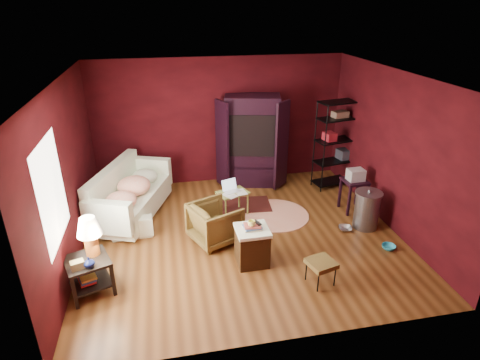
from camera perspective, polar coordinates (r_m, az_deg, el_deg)
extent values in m
cube|color=brown|center=(7.30, 0.31, -7.88)|extent=(5.50, 5.00, 0.02)
cube|color=white|center=(6.27, 0.37, 14.48)|extent=(5.50, 5.00, 0.02)
cube|color=#40090E|center=(9.00, -2.91, 8.31)|extent=(5.50, 0.02, 2.80)
cube|color=#40090E|center=(4.50, 6.86, -9.38)|extent=(5.50, 0.02, 2.80)
cube|color=#40090E|center=(6.71, -23.41, 0.51)|extent=(0.02, 5.00, 2.80)
cube|color=#40090E|center=(7.67, 21.02, 3.79)|extent=(0.02, 5.00, 2.80)
cube|color=white|center=(5.74, -25.20, -1.61)|extent=(0.02, 1.20, 1.40)
imported|color=white|center=(8.03, -15.18, -2.58)|extent=(0.61, 1.88, 0.73)
imported|color=black|center=(6.96, -3.57, -5.86)|extent=(0.95, 0.98, 0.78)
imported|color=#A9ACB0|center=(7.63, 14.81, -6.09)|extent=(0.25, 0.14, 0.25)
imported|color=#29A4C2|center=(7.31, 20.47, -8.42)|extent=(0.24, 0.14, 0.23)
imported|color=#0B123B|center=(5.92, -20.68, -10.93)|extent=(0.19, 0.20, 0.15)
imported|color=#EFEE75|center=(6.18, 1.65, -6.09)|extent=(0.13, 0.10, 0.12)
cube|color=black|center=(6.13, -20.95, -10.70)|extent=(0.74, 0.74, 0.04)
cube|color=black|center=(6.33, -20.46, -13.35)|extent=(0.69, 0.69, 0.03)
cube|color=black|center=(6.05, -22.49, -14.58)|extent=(0.06, 0.06, 0.54)
cube|color=black|center=(6.10, -17.62, -13.36)|extent=(0.06, 0.06, 0.54)
cube|color=black|center=(6.47, -23.38, -11.95)|extent=(0.06, 0.06, 0.54)
cube|color=black|center=(6.52, -18.86, -10.85)|extent=(0.06, 0.06, 0.54)
cylinder|color=orange|center=(6.13, -20.35, -8.57)|extent=(0.25, 0.25, 0.33)
cone|color=#F2E5C6|center=(5.98, -20.76, -6.16)|extent=(0.45, 0.45, 0.27)
cube|color=#90854F|center=(5.96, -22.13, -11.14)|extent=(0.20, 0.17, 0.12)
cube|color=red|center=(6.30, -20.95, -13.15)|extent=(0.29, 0.33, 0.03)
cube|color=#347ED2|center=(6.29, -20.91, -12.88)|extent=(0.29, 0.33, 0.03)
cube|color=#EDD74F|center=(6.27, -20.87, -12.61)|extent=(0.29, 0.33, 0.03)
cube|color=white|center=(8.02, -14.92, -3.09)|extent=(1.50, 2.19, 0.43)
cube|color=white|center=(8.05, -17.57, -1.04)|extent=(0.89, 1.96, 0.85)
cube|color=white|center=(7.12, -18.27, -5.09)|extent=(0.87, 0.48, 0.59)
cube|color=white|center=(8.77, -12.54, 1.27)|extent=(0.87, 0.48, 0.59)
ellipsoid|color=#FF5224|center=(7.38, -16.58, -2.83)|extent=(0.71, 0.71, 0.30)
ellipsoid|color=#FF5224|center=(7.85, -14.85, -0.78)|extent=(0.79, 0.79, 0.34)
ellipsoid|color=white|center=(8.31, -13.40, 0.50)|extent=(0.66, 0.66, 0.28)
cube|color=#3B220D|center=(6.46, 1.73, -9.53)|extent=(0.49, 0.49, 0.58)
cube|color=white|center=(6.29, 1.76, -7.15)|extent=(0.52, 0.52, 0.05)
cube|color=beige|center=(6.27, 1.77, -6.85)|extent=(0.28, 0.22, 0.02)
cube|color=#44689F|center=(6.26, 1.77, -6.67)|extent=(0.29, 0.23, 0.02)
cube|color=#B55044|center=(6.24, 1.77, -6.48)|extent=(0.27, 0.21, 0.02)
cube|color=black|center=(6.28, 2.47, -6.07)|extent=(0.11, 0.18, 0.02)
cube|color=black|center=(6.12, 11.50, -11.54)|extent=(0.46, 0.46, 0.08)
cube|color=black|center=(6.15, 11.47, -11.90)|extent=(0.41, 0.41, 0.02)
cylinder|color=black|center=(6.07, 11.05, -14.15)|extent=(0.02, 0.02, 0.31)
cylinder|color=black|center=(6.22, 13.33, -13.26)|extent=(0.02, 0.02, 0.31)
cylinder|color=black|center=(6.25, 9.39, -12.67)|extent=(0.02, 0.02, 0.31)
cylinder|color=black|center=(6.41, 11.63, -11.86)|extent=(0.02, 0.02, 0.31)
cylinder|color=#F0E1C8|center=(7.95, 4.98, -4.95)|extent=(1.68, 1.68, 0.01)
cube|color=#501815|center=(8.27, 0.62, -3.53)|extent=(1.12, 0.80, 0.01)
cube|color=#8F9644|center=(7.73, -1.06, -1.82)|extent=(0.67, 0.57, 0.03)
cylinder|color=#8F9644|center=(7.61, -2.03, -4.30)|extent=(0.04, 0.04, 0.47)
cylinder|color=#8F9644|center=(7.83, 1.10, -3.40)|extent=(0.04, 0.04, 0.47)
cylinder|color=#8F9644|center=(7.86, -3.19, -3.34)|extent=(0.04, 0.04, 0.47)
cylinder|color=#8F9644|center=(8.08, -0.12, -2.49)|extent=(0.04, 0.04, 0.47)
cube|color=silver|center=(7.75, -1.17, -1.60)|extent=(0.36, 0.30, 0.02)
cube|color=silver|center=(7.78, -1.57, -0.61)|extent=(0.31, 0.17, 0.20)
cube|color=silver|center=(7.60, -1.44, -2.18)|extent=(0.32, 0.35, 0.00)
cube|color=silver|center=(7.72, 0.10, -1.73)|extent=(0.25, 0.31, 0.00)
cube|color=black|center=(8.93, 1.71, 5.60)|extent=(1.29, 0.89, 2.03)
cube|color=black|center=(8.77, 1.72, 6.70)|extent=(1.04, 0.68, 0.91)
cube|color=black|center=(8.68, -2.54, 5.01)|extent=(0.23, 0.47, 1.92)
cube|color=black|center=(8.68, 5.95, 4.90)|extent=(0.39, 0.36, 1.92)
cube|color=#2E3133|center=(8.85, 1.72, 6.15)|extent=(0.76, 0.67, 0.55)
cube|color=black|center=(8.59, 1.71, 5.58)|extent=(0.52, 0.13, 0.43)
cube|color=black|center=(9.07, 1.67, 2.31)|extent=(1.06, 0.74, 0.05)
cylinder|color=black|center=(8.65, 11.91, 4.16)|extent=(0.03, 0.03, 1.95)
cylinder|color=black|center=(9.18, 16.62, 4.83)|extent=(0.03, 0.03, 1.95)
cylinder|color=black|center=(8.95, 10.52, 4.97)|extent=(0.03, 0.03, 1.95)
cylinder|color=black|center=(9.47, 15.17, 5.59)|extent=(0.03, 0.03, 1.95)
cube|color=black|center=(9.37, 13.10, -0.08)|extent=(1.02, 0.59, 0.03)
cube|color=black|center=(9.18, 13.38, 2.68)|extent=(1.02, 0.59, 0.03)
cube|color=black|center=(9.02, 13.68, 5.55)|extent=(1.02, 0.59, 0.03)
cube|color=black|center=(8.88, 13.99, 8.52)|extent=(1.02, 0.59, 0.03)
cube|color=black|center=(8.79, 14.23, 10.75)|extent=(1.02, 0.59, 0.03)
cube|color=maroon|center=(8.86, 12.61, 6.07)|extent=(0.27, 0.31, 0.17)
cube|color=#31323D|center=(9.26, 14.55, 3.61)|extent=(0.32, 0.32, 0.22)
cube|color=#7A5D49|center=(8.86, 14.05, 9.06)|extent=(0.36, 0.28, 0.13)
cube|color=black|center=(8.14, 16.04, -0.13)|extent=(0.46, 0.46, 0.04)
cube|color=black|center=(8.04, 15.25, -2.89)|extent=(0.05, 0.05, 0.64)
cube|color=black|center=(8.22, 17.55, -2.56)|extent=(0.05, 0.05, 0.64)
cube|color=black|center=(8.33, 14.04, -1.75)|extent=(0.05, 0.05, 0.64)
cube|color=black|center=(8.51, 16.29, -1.46)|extent=(0.05, 0.05, 0.64)
cube|color=silver|center=(8.09, 16.14, 0.72)|extent=(0.32, 0.26, 0.22)
cylinder|color=gray|center=(7.73, 17.56, -4.21)|extent=(0.59, 0.59, 0.67)
cylinder|color=gray|center=(7.58, 17.90, -1.83)|extent=(0.65, 0.65, 0.04)
sphere|color=gray|center=(7.56, 17.94, -1.53)|extent=(0.09, 0.09, 0.07)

